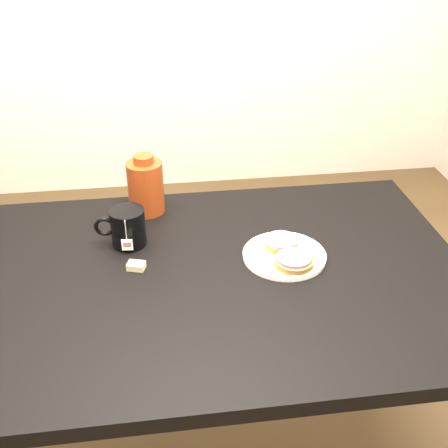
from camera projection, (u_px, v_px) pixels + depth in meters
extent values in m
cube|color=black|center=(202.00, 280.00, 1.46)|extent=(1.40, 0.90, 0.04)
cylinder|color=black|center=(6.00, 315.00, 1.92)|extent=(0.06, 0.06, 0.71)
cylinder|color=black|center=(366.00, 284.00, 2.06)|extent=(0.06, 0.06, 0.71)
cylinder|color=white|center=(284.00, 255.00, 1.51)|extent=(0.22, 0.22, 0.01)
torus|color=white|center=(284.00, 254.00, 1.51)|extent=(0.22, 0.22, 0.01)
cylinder|color=brown|center=(281.00, 244.00, 1.53)|extent=(0.13, 0.13, 0.02)
cylinder|color=gray|center=(282.00, 240.00, 1.53)|extent=(0.12, 0.12, 0.01)
cylinder|color=brown|center=(294.00, 262.00, 1.46)|extent=(0.13, 0.13, 0.02)
cylinder|color=gray|center=(294.00, 258.00, 1.45)|extent=(0.11, 0.11, 0.01)
cylinder|color=black|center=(128.00, 227.00, 1.55)|extent=(0.10, 0.10, 0.11)
cylinder|color=black|center=(127.00, 213.00, 1.52)|extent=(0.08, 0.08, 0.00)
torus|color=black|center=(104.00, 226.00, 1.54)|extent=(0.06, 0.02, 0.06)
cylinder|color=beige|center=(126.00, 230.00, 1.49)|extent=(0.00, 0.00, 0.06)
cube|color=white|center=(127.00, 244.00, 1.52)|extent=(0.03, 0.00, 0.03)
cube|color=#C6B793|center=(136.00, 266.00, 1.47)|extent=(0.05, 0.04, 0.02)
cylinder|color=#5C1D0C|center=(146.00, 187.00, 1.69)|extent=(0.12, 0.12, 0.16)
cylinder|color=#5C1D0C|center=(143.00, 159.00, 1.64)|extent=(0.06, 0.06, 0.02)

